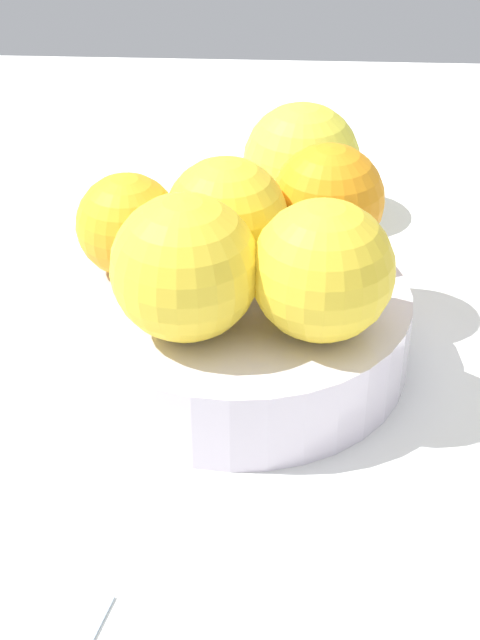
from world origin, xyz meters
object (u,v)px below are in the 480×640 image
Objects in this scene: fruit_bowl at (240,328)px; orange_in_bowl_4 at (328,200)px; orange_in_bowl_0 at (323,271)px; orange_loose_0 at (302,161)px; orange_in_bowl_3 at (128,225)px; orange_in_bowl_1 at (185,268)px; orange_in_bowl_2 at (226,219)px.

orange_in_bowl_4 is (-5.31, 5.02, 5.91)cm from fruit_bowl.
orange_in_bowl_0 is 0.87× the size of orange_loose_0.
orange_in_bowl_3 is at bearing -108.73° from fruit_bowl.
orange_in_bowl_0 is at bearing 50.70° from fruit_bowl.
orange_in_bowl_0 is 1.25× the size of orange_in_bowl_3.
orange_in_bowl_4 is at bearing 176.62° from orange_in_bowl_0.
orange_in_bowl_1 reaches higher than orange_in_bowl_3.
fruit_bowl is 8.56cm from orange_in_bowl_0.
orange_in_bowl_1 is 24.34cm from orange_loose_0.
orange_in_bowl_2 reaches higher than fruit_bowl.
fruit_bowl is at bearing -10.62° from orange_loose_0.
orange_in_bowl_1 reaches higher than orange_in_bowl_4.
orange_in_bowl_1 is 7.44cm from orange_in_bowl_3.
orange_in_bowl_4 is at bearing 140.39° from orange_in_bowl_1.
orange_in_bowl_1 reaches higher than orange_in_bowl_0.
orange_in_bowl_0 is (3.67, 4.49, 6.30)cm from fruit_bowl.
orange_in_bowl_3 reaches higher than fruit_bowl.
fruit_bowl is 2.27× the size of orange_loose_0.
orange_in_bowl_1 is at bearing -39.61° from orange_in_bowl_4.
orange_in_bowl_3 is 20.07cm from orange_loose_0.
orange_in_bowl_1 is 12.04cm from orange_in_bowl_4.
orange_loose_0 reaches higher than fruit_bowl.
orange_in_bowl_2 is at bearing 164.45° from orange_in_bowl_1.
orange_in_bowl_1 is at bearing -33.82° from fruit_bowl.
fruit_bowl is 3.28× the size of orange_in_bowl_3.
orange_in_bowl_2 reaches higher than orange_loose_0.
orange_in_bowl_4 is (-3.07, 5.95, -0.19)cm from orange_in_bowl_2.
orange_in_bowl_2 is at bearing -62.66° from orange_in_bowl_4.
orange_in_bowl_0 reaches higher than orange_loose_0.
orange_in_bowl_3 is 0.89× the size of orange_in_bowl_4.
orange_loose_0 is at bearing 148.80° from orange_in_bowl_3.
orange_in_bowl_4 is (-8.98, 0.53, -0.39)cm from orange_in_bowl_0.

